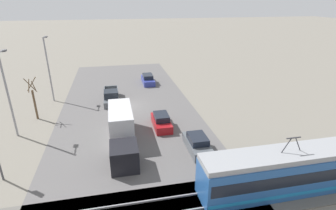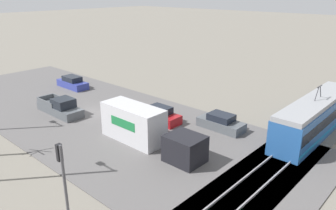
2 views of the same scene
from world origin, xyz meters
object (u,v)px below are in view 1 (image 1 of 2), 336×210
Objects in this scene: sedan_car_1 at (148,80)px; street_tree at (34,101)px; street_lamp_near_crossing at (48,65)px; box_truck at (122,129)px; sedan_car_2 at (197,144)px; street_lamp_mid_block at (8,90)px; light_rail_tram at (287,171)px; sedan_car_0 at (161,121)px; pickup_truck at (111,97)px.

street_tree is (14.87, 11.14, 1.63)m from sedan_car_1.
sedan_car_1 is at bearing -160.36° from street_lamp_near_crossing.
box_truck reaches higher than sedan_car_1.
sedan_car_2 is at bearing 94.39° from sedan_car_1.
sedan_car_2 is 0.49× the size of street_lamp_near_crossing.
sedan_car_1 is 0.93× the size of street_tree.
street_lamp_mid_block is at bearing 74.86° from street_tree.
light_rail_tram is 14.98m from box_truck.
street_lamp_near_crossing is (15.75, -16.80, 4.35)m from sedan_car_2.
sedan_car_0 is at bearing -59.44° from light_rail_tram.
pickup_truck is at bearing -59.45° from light_rail_tram.
box_truck is at bearing 141.17° from street_tree.
pickup_truck is 0.67× the size of street_lamp_mid_block.
light_rail_tram reaches higher than box_truck.
light_rail_tram is 2.75× the size of sedan_car_1.
street_lamp_near_crossing is at bearing -57.49° from box_truck.
street_lamp_near_crossing is at bearing -97.44° from street_tree.
street_lamp_mid_block is at bearing 43.30° from sedan_car_1.
sedan_car_0 is (7.11, -12.04, -0.95)m from light_rail_tram.
light_rail_tram is 3.10× the size of sedan_car_0.
street_lamp_near_crossing reaches higher than box_truck.
sedan_car_0 is at bearing 139.38° from street_lamp_near_crossing.
street_tree is (9.66, -7.77, 0.85)m from box_truck.
box_truck is 11.94m from street_lamp_mid_block.
street_tree is at bearing -38.83° from box_truck.
sedan_car_1 is at bearing -85.61° from sedan_car_2.
street_lamp_mid_block is (1.04, 3.86, 2.71)m from street_tree.
pickup_truck is 1.23× the size of sedan_car_1.
sedan_car_0 is 18.04m from street_lamp_near_crossing.
street_lamp_mid_block is (17.59, -6.82, 4.36)m from sedan_car_2.
sedan_car_0 is at bearing 87.29° from sedan_car_1.
pickup_truck reaches higher than sedan_car_1.
sedan_car_2 is 0.49× the size of street_lamp_mid_block.
sedan_car_0 reaches higher than sedan_car_1.
street_lamp_near_crossing reaches higher than light_rail_tram.
street_lamp_mid_block reaches higher than box_truck.
pickup_truck is 0.67× the size of street_lamp_near_crossing.
pickup_truck is 13.14m from street_lamp_mid_block.
street_lamp_near_crossing is 1.00× the size of street_lamp_mid_block.
light_rail_tram is at bearing 120.55° from pickup_truck.
sedan_car_2 is 19.37m from street_lamp_mid_block.
box_truck is 5.15m from sedan_car_0.
box_truck is (11.55, -9.55, -0.18)m from light_rail_tram.
street_tree is at bearing 36.84° from sedan_car_1.
street_tree reaches higher than pickup_truck.
sedan_car_1 is 0.54× the size of street_lamp_near_crossing.
sedan_car_2 is at bearing -65.53° from sedan_car_0.
sedan_car_0 is at bearing 174.62° from street_lamp_mid_block.
sedan_car_2 is (-6.89, 2.90, -0.81)m from box_truck.
box_truck reaches higher than pickup_truck.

